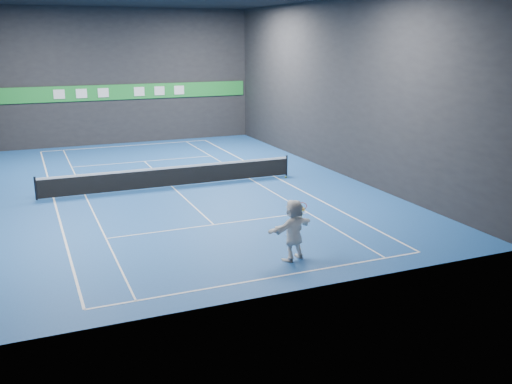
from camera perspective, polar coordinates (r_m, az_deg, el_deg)
name	(u,v)px	position (r m, az deg, el deg)	size (l,w,h in m)	color
ground	(172,187)	(28.13, -8.40, 0.54)	(26.00, 26.00, 0.00)	#1B4C96
wall_back	(120,77)	(40.06, -13.42, 11.13)	(18.00, 0.10, 9.00)	black
wall_front	(290,136)	(15.17, 3.45, 5.62)	(18.00, 0.10, 9.00)	black
wall_right	(336,87)	(30.79, 7.96, 10.32)	(0.10, 26.00, 9.00)	black
baseline_near	(272,278)	(17.43, 1.60, -8.54)	(10.98, 0.08, 0.01)	white
baseline_far	(127,146)	(39.51, -12.76, 4.54)	(10.98, 0.08, 0.01)	white
sideline_doubles_left	(54,198)	(27.36, -19.59, -0.59)	(0.08, 23.78, 0.01)	white
sideline_doubles_right	(274,176)	(29.89, 1.84, 1.57)	(0.08, 23.78, 0.01)	white
sideline_singles_left	(85,195)	(27.45, -16.72, -0.30)	(0.06, 23.78, 0.01)	white
sideline_singles_right	(250,179)	(29.36, -0.62, 1.33)	(0.06, 23.78, 0.01)	white
service_line_near	(214,225)	(22.22, -4.24, -3.28)	(8.23, 0.06, 0.01)	white
service_line_far	(144,161)	(34.21, -11.10, 3.03)	(8.23, 0.06, 0.01)	white
center_service_line	(172,187)	(28.12, -8.40, 0.55)	(0.06, 12.80, 0.01)	white
player	(294,230)	(18.48, 3.78, -3.79)	(1.89, 0.60, 2.04)	white
tennis_ball	(286,177)	(17.93, 3.00, 1.49)	(0.06, 0.06, 0.06)	#BEE125
tennis_net	(172,176)	(28.00, -8.44, 1.61)	(12.50, 0.10, 1.07)	black
sponsor_banner	(121,92)	(40.07, -13.32, 9.70)	(17.64, 0.11, 1.00)	#1E8B31
tennis_racket	(302,208)	(18.44, 4.62, -1.56)	(0.41, 0.33, 0.57)	red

